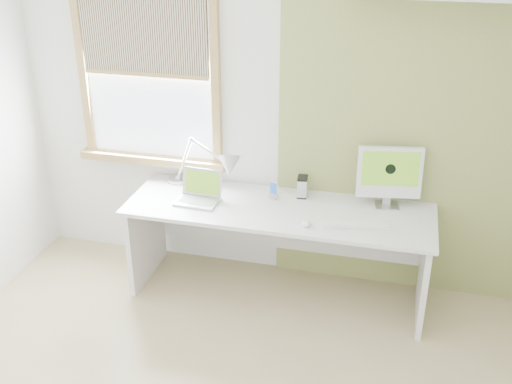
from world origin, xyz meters
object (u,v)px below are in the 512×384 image
(imac, at_px, (389,174))
(laptop, at_px, (199,193))
(desk, at_px, (280,228))
(desk_lamp, at_px, (219,167))
(external_drive, at_px, (302,187))

(imac, bearing_deg, laptop, -169.46)
(desk, xyz_separation_m, desk_lamp, (-0.49, 0.10, 0.40))
(imac, bearing_deg, desk, -167.14)
(desk, xyz_separation_m, laptop, (-0.59, -0.08, 0.25))
(laptop, relative_size, imac, 0.70)
(laptop, bearing_deg, desk_lamp, 61.47)
(desk, bearing_deg, external_drive, 53.71)
(desk, distance_m, laptop, 0.64)
(desk, relative_size, imac, 4.80)
(external_drive, bearing_deg, laptop, -160.68)
(desk_lamp, height_order, external_drive, desk_lamp)
(desk_lamp, bearing_deg, imac, 3.21)
(desk, distance_m, desk_lamp, 0.64)
(laptop, distance_m, external_drive, 0.76)
(desk, bearing_deg, laptop, -172.43)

